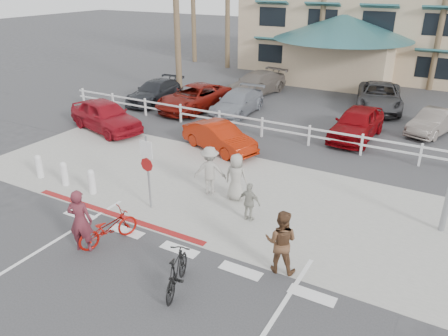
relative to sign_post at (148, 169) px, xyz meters
The scene contains 27 objects.
ground 3.50m from the sign_post, 43.73° to the right, with size 140.00×140.00×0.00m, color #333335.
bike_path 5.00m from the sign_post, 61.29° to the right, with size 12.00×16.00×0.01m, color #333335.
sidewalk_plaza 3.56m from the sign_post, 45.00° to the left, with size 22.00×7.00×0.01m, color gray.
cross_street 6.86m from the sign_post, 69.94° to the left, with size 40.00×5.00×0.01m, color #333335.
parking_lot 16.03m from the sign_post, 81.72° to the left, with size 50.00×16.00×0.01m, color #333335.
curb_red 1.89m from the sign_post, 124.99° to the right, with size 7.00×0.25×0.02m, color maroon.
rail_fence 8.81m from the sign_post, 71.36° to the left, with size 29.40×0.16×1.00m, color silver, non-canonical shape.
sign_post is the anchor object (origin of this frame).
bollard_0 2.69m from the sign_post, behind, with size 0.26×0.26×0.95m, color silver, non-canonical shape.
bollard_1 4.03m from the sign_post, behind, with size 0.26×0.26×0.95m, color silver, non-canonical shape.
bollard_2 5.39m from the sign_post, behind, with size 0.26×0.26×0.95m, color silver, non-canonical shape.
bike_red 2.49m from the sign_post, 83.81° to the right, with size 0.65×1.88×0.99m, color #8F0C06.
rider_red 2.98m from the sign_post, 92.29° to the right, with size 0.70×0.46×1.92m, color #5A202A.
bike_black 4.53m from the sign_post, 43.13° to the right, with size 0.50×1.77×1.07m, color black.
rider_black 5.31m from the sign_post, 11.24° to the right, with size 0.88×0.68×1.80m, color brown.
pedestrian_a 2.34m from the sign_post, 58.06° to the left, with size 1.16×0.67×1.80m, color gray.
pedestrian_child 3.52m from the sign_post, 15.25° to the left, with size 0.77×0.32×1.32m, color #9D9C8F.
pedestrian_b 3.06m from the sign_post, 41.42° to the left, with size 0.84×0.54×1.71m, color gray.
car_white_sedan 5.88m from the sign_post, 96.30° to the left, with size 1.33×3.82×1.26m, color maroon.
car_red_compact 8.88m from the sign_post, 142.79° to the left, with size 1.85×4.59×1.56m, color maroon.
lot_car_0 11.90m from the sign_post, 115.83° to the left, with size 2.40×5.20×1.45m, color maroon.
lot_car_1 11.51m from the sign_post, 103.04° to the left, with size 1.85×4.54×1.32m, color gray.
lot_car_2 11.29m from the sign_post, 67.36° to the left, with size 1.80×4.47×1.52m, color #760308.
lot_car_3 15.02m from the sign_post, 60.01° to the left, with size 1.29×3.69×1.22m, color #6D645C.
lot_car_4 16.16m from the sign_post, 102.92° to the left, with size 2.02×4.98×1.45m, color #696058.
lot_car_5 16.74m from the sign_post, 75.41° to the left, with size 2.47×5.37×1.49m, color #343537.
lot_car_6 13.66m from the sign_post, 127.00° to the left, with size 1.86×4.58×1.33m, color black.
Camera 1 is at (6.34, -7.98, 7.31)m, focal length 35.00 mm.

